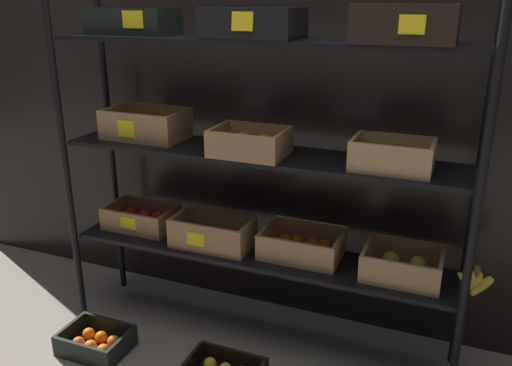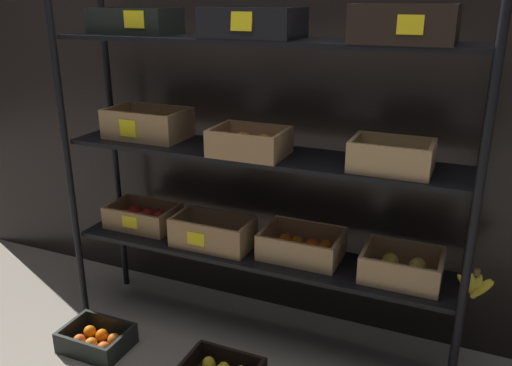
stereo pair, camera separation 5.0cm
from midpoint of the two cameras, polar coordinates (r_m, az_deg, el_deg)
ground_plane at (r=2.69m, az=0.56°, el=-16.33°), size 10.00×10.00×0.00m
storefront_wall at (r=2.55m, az=3.99°, el=12.36°), size 4.19×0.12×2.52m
display_rack at (r=2.27m, az=0.62°, el=3.03°), size 1.92×0.38×1.58m
crate_ground_tangerine at (r=2.70m, az=-16.32°, el=-16.00°), size 0.31×0.23×0.10m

